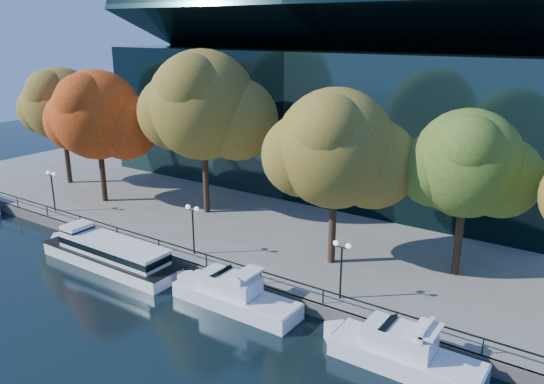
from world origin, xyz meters
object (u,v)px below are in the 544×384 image
Objects in this scene: tree_1 at (98,117)px; tree_3 at (337,151)px; tour_boat at (107,251)px; lamp_2 at (342,257)px; tree_0 at (62,106)px; tree_2 at (204,108)px; cruiser_near at (231,293)px; lamp_0 at (52,182)px; lamp_1 at (193,218)px; cruiser_far at (399,351)px; tree_4 at (469,166)px.

tree_1 reaches higher than tree_3.
lamp_2 reaches higher than tour_boat.
tree_2 is at bearing 3.07° from tree_0.
cruiser_near is at bearing 2.11° from tour_boat.
lamp_0 is (-24.69, 3.45, 3.05)m from cruiser_near.
tree_3 reaches higher than cruiser_near.
lamp_1 reaches higher than cruiser_near.
lamp_2 is at bearing 0.00° from lamp_1.
cruiser_near is 2.55× the size of lamp_2.
cruiser_near is 12.02m from cruiser_far.
tree_0 is (-32.05, 10.49, 8.95)m from cruiser_near.
tree_0 is 3.26× the size of lamp_1.
tree_4 is 10.93m from lamp_2.
lamp_1 is at bearing -55.67° from tree_2.
lamp_2 is (18.51, -8.12, -7.20)m from tree_2.
lamp_0 is (-28.19, -4.70, -5.75)m from tree_3.
tree_2 is 1.16× the size of tree_3.
tree_4 is at bearing 43.64° from cruiser_near.
cruiser_far is 46.18m from tree_0.
tree_2 is (-11.99, 11.57, 10.25)m from cruiser_near.
tree_1 is (8.92, -2.18, -0.11)m from tree_0.
tree_0 reaches higher than tree_4.
lamp_2 is (12.96, 0.00, 0.00)m from lamp_1.
tree_1 is at bearing 166.59° from cruiser_far.
cruiser_near is 25.12m from lamp_0.
cruiser_near is 7.92m from lamp_1.
cruiser_near reaches higher than tour_boat.
tour_boat is 13.36m from lamp_0.
tree_3 is 9.07m from tree_4.
cruiser_near is 0.77× the size of tree_3.
lamp_1 is at bearing 180.00° from lamp_2.
tree_3 is 12.41m from lamp_1.
tour_boat is at bearing -177.89° from cruiser_near.
cruiser_near is 2.55× the size of lamp_0.
tree_0 is 11.77m from lamp_0.
tour_boat is 1.09× the size of tree_0.
cruiser_far is 7.18m from lamp_2.
lamp_1 is at bearing 0.00° from lamp_0.
lamp_0 reaches higher than tour_boat.
tree_2 is 16.70m from lamp_0.
tree_2 is (20.06, 1.08, 1.31)m from tree_0.
lamp_1 is (-9.94, -4.70, -5.75)m from tree_3.
tree_0 is at bearing 176.22° from tree_3.
tree_0 is at bearing 164.61° from lamp_1.
tree_4 is (-0.08, 11.45, 8.18)m from cruiser_far.
lamp_1 is at bearing 34.02° from tour_boat.
tree_4 is at bearing 12.23° from lamp_0.
tour_boat is at bearing -17.36° from lamp_0.
cruiser_near is 18.45m from tree_4.
lamp_0 is 31.21m from lamp_2.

